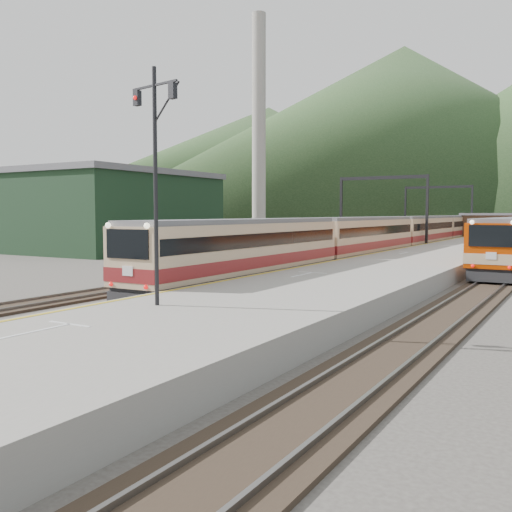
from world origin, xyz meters
The scene contains 15 objects.
track_main centered at (0.00, 40.00, 0.07)m, with size 2.60×200.00×0.23m.
track_far centered at (-5.00, 40.00, 0.07)m, with size 2.60×200.00×0.23m.
track_second centered at (11.50, 40.00, 0.07)m, with size 2.60×200.00×0.23m.
platform centered at (5.60, 38.00, 0.50)m, with size 8.00×100.00×1.00m, color gray.
gantry_near centered at (-2.85, 55.00, 5.59)m, with size 9.55×0.25×8.00m.
gantry_far centered at (-2.85, 80.00, 5.59)m, with size 9.55×0.25×8.00m.
warehouse centered at (-28.00, 42.00, 4.32)m, with size 14.50×20.50×8.60m.
smokestack centered at (-22.00, 62.00, 15.00)m, with size 1.80×1.80×30.00m, color #9E998E.
station_shed centered at (5.60, 78.00, 2.57)m, with size 9.40×4.40×3.10m.
hill_a centered at (-40.00, 190.00, 30.00)m, with size 180.00×180.00×60.00m, color #223F1D.
hill_d centered at (-120.00, 240.00, 27.50)m, with size 200.00×200.00×55.00m, color #223F1D.
main_train centered at (0.00, 51.09, 1.90)m, with size 2.73×74.96×3.33m.
signal_mast centered at (3.74, 10.99, 5.74)m, with size 2.18×0.54×7.84m.
short_signal_b centered at (-3.47, 24.55, 1.46)m, with size 0.24×0.19×2.27m.
short_signal_c centered at (-6.49, 22.44, 1.46)m, with size 0.25×0.20×2.27m.
Camera 1 is at (16.21, -3.64, 4.07)m, focal length 40.00 mm.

